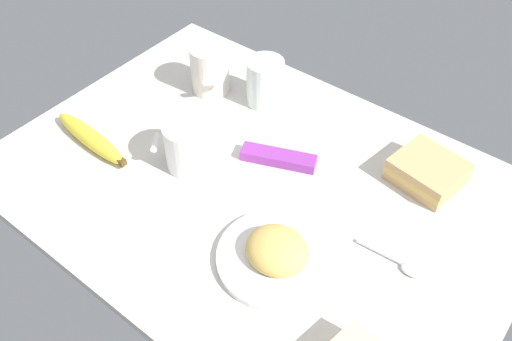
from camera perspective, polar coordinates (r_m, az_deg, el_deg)
The scene contains 9 objects.
tabletop at distance 96.04cm, azimuth 0.00°, elevation -1.66°, with size 90.00×64.00×2.00cm, color beige.
plate_of_food at distance 83.79cm, azimuth 2.19°, elevation -8.71°, with size 18.65×18.65×5.14cm.
coffee_mug_black at distance 112.60cm, azimuth -4.86°, elevation 10.62°, with size 9.42×9.29×10.05cm.
coffee_mug_milky at distance 95.98cm, azimuth -7.05°, elevation 2.68°, with size 10.81×9.74×9.09cm.
sandwich_main at distance 98.67cm, azimuth 17.54°, elevation -0.10°, with size 12.66×11.72×4.40cm.
glass_of_milk at distance 109.45cm, azimuth 0.96°, elevation 9.00°, with size 7.48×7.48×9.63cm.
banana at distance 105.54cm, azimuth -16.95°, elevation 3.27°, with size 20.11×4.92×3.38cm.
spoon at distance 87.20cm, azimuth 14.99°, elevation -9.27°, with size 11.29×2.63×0.80cm.
snack_bar at distance 98.28cm, azimuth 2.37°, elevation 1.35°, with size 13.70×3.33×2.00cm, color purple.
Camera 1 is at (40.06, -51.05, 71.80)cm, focal length 38.13 mm.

